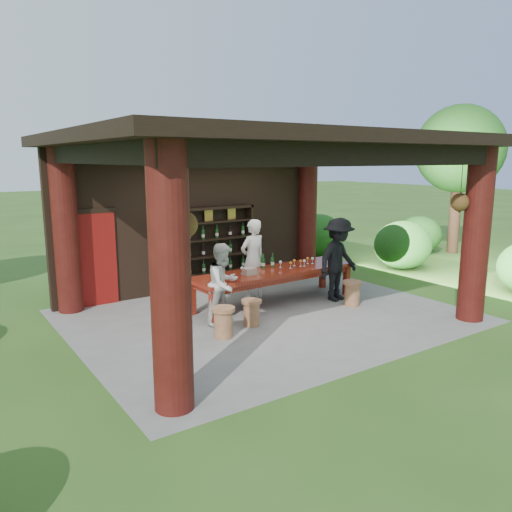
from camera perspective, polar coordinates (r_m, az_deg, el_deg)
ground at (r=10.04m, az=1.29°, el=-6.82°), size 90.00×90.00×0.00m
pavilion at (r=9.95m, az=-0.15°, el=5.57°), size 7.50×6.00×3.60m
wine_shelf at (r=11.86m, az=-5.26°, el=0.89°), size 2.25×0.34×1.98m
tasting_table at (r=10.69m, az=2.16°, el=-2.16°), size 3.88×1.13×0.75m
stool_near_left at (r=9.38m, az=-0.50°, el=-6.41°), size 0.38×0.38×0.50m
stool_near_right at (r=10.83m, az=10.93°, el=-4.12°), size 0.41×0.41×0.54m
stool_far_left at (r=8.80m, az=-3.75°, el=-7.48°), size 0.41×0.41×0.54m
host at (r=11.03m, az=-0.38°, el=-0.39°), size 0.70×0.51×1.79m
guest_woman at (r=9.38m, az=-3.74°, el=-3.21°), size 0.91×0.81×1.55m
guest_man at (r=11.05m, az=9.37°, el=-0.40°), size 1.29×0.89×1.83m
table_bottles at (r=10.85m, az=1.15°, el=-0.52°), size 0.31×0.16×0.31m
table_glasses at (r=10.97m, az=4.15°, el=-0.85°), size 1.93×0.28×0.15m
napkin_basket at (r=10.19m, az=-0.75°, el=-1.76°), size 0.27×0.19×0.14m
shrubs at (r=11.88m, az=6.90°, el=-1.32°), size 16.00×9.19×1.36m
trees at (r=12.77m, az=12.80°, el=12.07°), size 20.51×11.55×4.80m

